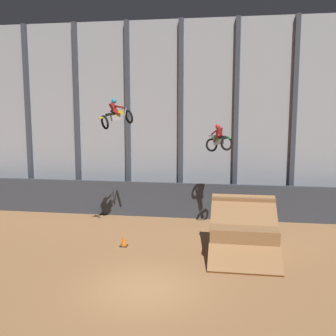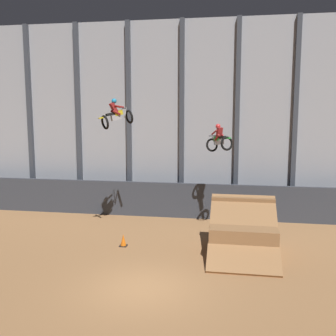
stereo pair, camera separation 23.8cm
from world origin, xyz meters
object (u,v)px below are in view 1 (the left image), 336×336
at_px(rider_bike_right_air, 219,140).
at_px(traffic_cone_near_ramp, 124,241).
at_px(dirt_ramp, 243,233).
at_px(rider_bike_left_air, 116,115).

xyz_separation_m(rider_bike_right_air, traffic_cone_near_ramp, (-4.34, -3.20, -4.64)).
height_order(dirt_ramp, traffic_cone_near_ramp, dirt_ramp).
bearing_deg(traffic_cone_near_ramp, rider_bike_right_air, 36.40).
bearing_deg(traffic_cone_near_ramp, dirt_ramp, 2.29).
distance_m(dirt_ramp, rider_bike_left_air, 8.54).
relative_size(rider_bike_right_air, traffic_cone_near_ramp, 2.96).
xyz_separation_m(dirt_ramp, traffic_cone_near_ramp, (-5.61, -0.22, -0.58)).
relative_size(dirt_ramp, rider_bike_left_air, 2.44).
distance_m(rider_bike_left_air, rider_bike_right_air, 5.48).
bearing_deg(dirt_ramp, traffic_cone_near_ramp, -177.71).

